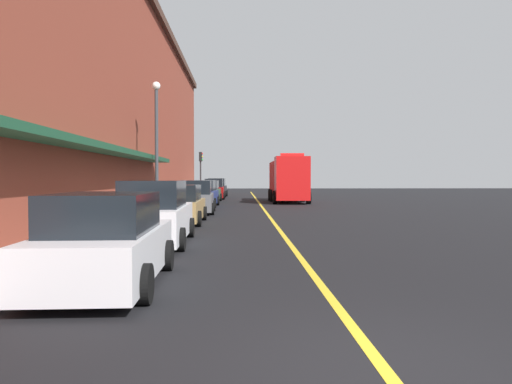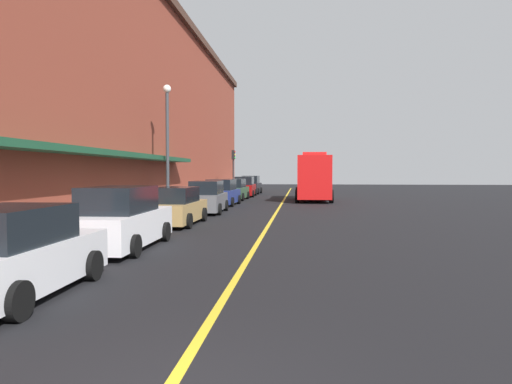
{
  "view_description": "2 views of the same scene",
  "coord_description": "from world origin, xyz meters",
  "px_view_note": "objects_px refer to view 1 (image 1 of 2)",
  "views": [
    {
      "loc": [
        -1.47,
        -4.75,
        1.96
      ],
      "look_at": [
        -0.48,
        24.55,
        1.07
      ],
      "focal_mm": 32.93,
      "sensor_mm": 36.0,
      "label": 1
    },
    {
      "loc": [
        1.4,
        -4.09,
        2.32
      ],
      "look_at": [
        -1.59,
        26.18,
        0.97
      ],
      "focal_mm": 32.13,
      "sensor_mm": 36.0,
      "label": 2
    }
  ],
  "objects_px": {
    "parked_car_0": "(106,243)",
    "parking_meter_2": "(160,196)",
    "parked_car_3": "(197,198)",
    "parking_meter_1": "(198,188)",
    "parked_car_7": "(217,188)",
    "traffic_light_near": "(201,165)",
    "street_lamp_left": "(157,132)",
    "parked_car_1": "(155,215)",
    "parked_car_6": "(214,190)",
    "parked_car_2": "(180,205)",
    "parking_meter_0": "(141,201)",
    "parked_car_4": "(202,194)",
    "fire_truck": "(288,180)",
    "parked_car_5": "(208,192)"
  },
  "relations": [
    {
      "from": "parked_car_6",
      "to": "parking_meter_2",
      "type": "relative_size",
      "value": 3.49
    },
    {
      "from": "parked_car_6",
      "to": "parked_car_3",
      "type": "bearing_deg",
      "value": 179.1
    },
    {
      "from": "parking_meter_0",
      "to": "parking_meter_1",
      "type": "relative_size",
      "value": 1.0
    },
    {
      "from": "parked_car_4",
      "to": "parked_car_6",
      "type": "relative_size",
      "value": 0.96
    },
    {
      "from": "parked_car_6",
      "to": "parked_car_7",
      "type": "height_order",
      "value": "parked_car_7"
    },
    {
      "from": "fire_truck",
      "to": "street_lamp_left",
      "type": "xyz_separation_m",
      "value": [
        -8.32,
        -12.13,
        2.61
      ]
    },
    {
      "from": "parked_car_4",
      "to": "parked_car_6",
      "type": "xyz_separation_m",
      "value": [
        0.19,
        11.38,
        0.03
      ]
    },
    {
      "from": "parked_car_1",
      "to": "parked_car_7",
      "type": "relative_size",
      "value": 1.16
    },
    {
      "from": "parked_car_1",
      "to": "parked_car_2",
      "type": "relative_size",
      "value": 1.06
    },
    {
      "from": "parked_car_1",
      "to": "parking_meter_2",
      "type": "height_order",
      "value": "parked_car_1"
    },
    {
      "from": "parked_car_3",
      "to": "parked_car_6",
      "type": "xyz_separation_m",
      "value": [
        -0.01,
        17.3,
        0.02
      ]
    },
    {
      "from": "parked_car_2",
      "to": "parked_car_3",
      "type": "relative_size",
      "value": 1.01
    },
    {
      "from": "parked_car_3",
      "to": "street_lamp_left",
      "type": "distance_m",
      "value": 4.17
    },
    {
      "from": "parked_car_3",
      "to": "street_lamp_left",
      "type": "xyz_separation_m",
      "value": [
        -2.09,
        -0.59,
        3.56
      ]
    },
    {
      "from": "street_lamp_left",
      "to": "fire_truck",
      "type": "bearing_deg",
      "value": 55.55
    },
    {
      "from": "parked_car_7",
      "to": "parking_meter_0",
      "type": "relative_size",
      "value": 3.15
    },
    {
      "from": "parked_car_5",
      "to": "traffic_light_near",
      "type": "height_order",
      "value": "traffic_light_near"
    },
    {
      "from": "fire_truck",
      "to": "parking_meter_0",
      "type": "height_order",
      "value": "fire_truck"
    },
    {
      "from": "parked_car_7",
      "to": "street_lamp_left",
      "type": "distance_m",
      "value": 23.59
    },
    {
      "from": "parked_car_0",
      "to": "parking_meter_0",
      "type": "xyz_separation_m",
      "value": [
        -1.46,
        9.98,
        0.27
      ]
    },
    {
      "from": "parked_car_1",
      "to": "parked_car_6",
      "type": "relative_size",
      "value": 1.05
    },
    {
      "from": "fire_truck",
      "to": "street_lamp_left",
      "type": "bearing_deg",
      "value": -34.54
    },
    {
      "from": "parking_meter_2",
      "to": "street_lamp_left",
      "type": "distance_m",
      "value": 4.28
    },
    {
      "from": "parking_meter_2",
      "to": "traffic_light_near",
      "type": "bearing_deg",
      "value": 89.85
    },
    {
      "from": "parked_car_0",
      "to": "street_lamp_left",
      "type": "relative_size",
      "value": 0.63
    },
    {
      "from": "parking_meter_1",
      "to": "parked_car_0",
      "type": "bearing_deg",
      "value": -87.58
    },
    {
      "from": "parked_car_2",
      "to": "parking_meter_1",
      "type": "bearing_deg",
      "value": 3.49
    },
    {
      "from": "parked_car_2",
      "to": "parked_car_3",
      "type": "xyz_separation_m",
      "value": [
        0.18,
        5.81,
        0.06
      ]
    },
    {
      "from": "parked_car_2",
      "to": "traffic_light_near",
      "type": "height_order",
      "value": "traffic_light_near"
    },
    {
      "from": "parked_car_7",
      "to": "traffic_light_near",
      "type": "distance_m",
      "value": 4.02
    },
    {
      "from": "parking_meter_1",
      "to": "parking_meter_2",
      "type": "bearing_deg",
      "value": -90.0
    },
    {
      "from": "parked_car_5",
      "to": "parked_car_7",
      "type": "height_order",
      "value": "parked_car_7"
    },
    {
      "from": "parked_car_3",
      "to": "parking_meter_1",
      "type": "bearing_deg",
      "value": 3.15
    },
    {
      "from": "parked_car_0",
      "to": "parked_car_1",
      "type": "bearing_deg",
      "value": -0.36
    },
    {
      "from": "parked_car_6",
      "to": "parked_car_7",
      "type": "bearing_deg",
      "value": -1.04
    },
    {
      "from": "parked_car_1",
      "to": "parked_car_3",
      "type": "bearing_deg",
      "value": -1.66
    },
    {
      "from": "parked_car_4",
      "to": "parked_car_7",
      "type": "height_order",
      "value": "parked_car_7"
    },
    {
      "from": "parked_car_2",
      "to": "parked_car_1",
      "type": "bearing_deg",
      "value": -179.22
    },
    {
      "from": "parked_car_0",
      "to": "parking_meter_2",
      "type": "distance_m",
      "value": 14.33
    },
    {
      "from": "parked_car_6",
      "to": "parking_meter_0",
      "type": "distance_m",
      "value": 24.81
    },
    {
      "from": "parking_meter_2",
      "to": "traffic_light_near",
      "type": "relative_size",
      "value": 0.31
    },
    {
      "from": "parked_car_1",
      "to": "traffic_light_near",
      "type": "xyz_separation_m",
      "value": [
        -1.32,
        31.72,
        2.28
      ]
    },
    {
      "from": "parked_car_6",
      "to": "parking_meter_0",
      "type": "relative_size",
      "value": 3.49
    },
    {
      "from": "parking_meter_0",
      "to": "traffic_light_near",
      "type": "height_order",
      "value": "traffic_light_near"
    },
    {
      "from": "parking_meter_2",
      "to": "parked_car_7",
      "type": "bearing_deg",
      "value": 86.69
    },
    {
      "from": "parking_meter_0",
      "to": "parked_car_4",
      "type": "bearing_deg",
      "value": 84.46
    },
    {
      "from": "fire_truck",
      "to": "parked_car_7",
      "type": "bearing_deg",
      "value": -150.8
    },
    {
      "from": "parked_car_0",
      "to": "parked_car_1",
      "type": "xyz_separation_m",
      "value": [
        -0.09,
        5.38,
        0.08
      ]
    },
    {
      "from": "parked_car_1",
      "to": "parked_car_6",
      "type": "distance_m",
      "value": 29.37
    },
    {
      "from": "parked_car_7",
      "to": "parked_car_0",
      "type": "bearing_deg",
      "value": -178.41
    }
  ]
}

